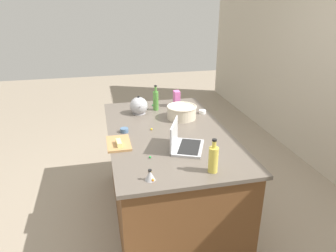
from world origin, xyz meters
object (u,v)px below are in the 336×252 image
object	(u,v)px
kitchen_timer	(150,175)
candy_bag	(177,99)
kettle	(139,106)
bottle_olive	(155,100)
ramekin_wide	(183,108)
bottle_oil	(213,159)
ramekin_medium	(202,112)
cutting_board	(119,143)
butter_stick_left	(119,143)
mixing_bowl_large	(182,112)
laptop	(184,143)
ramekin_small	(124,130)

from	to	relation	value
kitchen_timer	candy_bag	distance (m)	1.49
kettle	bottle_olive	bearing A→B (deg)	110.72
ramekin_wide	kitchen_timer	bearing A→B (deg)	-23.93
bottle_olive	kitchen_timer	size ratio (longest dim) A/B	3.44
bottle_oil	ramekin_medium	world-z (taller)	bottle_oil
cutting_board	butter_stick_left	bearing A→B (deg)	0.00
ramekin_medium	kitchen_timer	distance (m)	1.34
mixing_bowl_large	kitchen_timer	size ratio (longest dim) A/B	3.77
bottle_oil	butter_stick_left	bearing A→B (deg)	-131.19
kitchen_timer	cutting_board	bearing A→B (deg)	-164.80
laptop	cutting_board	size ratio (longest dim) A/B	1.28
butter_stick_left	ramekin_wide	xyz separation A→B (m)	(-0.73, 0.72, -0.02)
mixing_bowl_large	ramekin_medium	world-z (taller)	mixing_bowl_large
ramekin_medium	ramekin_small	bearing A→B (deg)	-70.05
laptop	candy_bag	size ratio (longest dim) A/B	2.19
butter_stick_left	ramekin_wide	size ratio (longest dim) A/B	1.44
butter_stick_left	laptop	bearing A→B (deg)	74.47
mixing_bowl_large	cutting_board	size ratio (longest dim) A/B	1.00
cutting_board	ramekin_small	distance (m)	0.25
cutting_board	kitchen_timer	xyz separation A→B (m)	(0.58, 0.16, 0.03)
ramekin_small	candy_bag	bearing A→B (deg)	132.86
laptop	mixing_bowl_large	xyz separation A→B (m)	(-0.64, 0.16, 0.02)
mixing_bowl_large	ramekin_small	size ratio (longest dim) A/B	4.00
bottle_oil	ramekin_small	xyz separation A→B (m)	(-0.81, -0.52, -0.08)
mixing_bowl_large	bottle_olive	world-z (taller)	bottle_olive
laptop	butter_stick_left	world-z (taller)	laptop
kettle	kitchen_timer	xyz separation A→B (m)	(1.26, -0.10, -0.04)
ramekin_wide	candy_bag	size ratio (longest dim) A/B	0.45
cutting_board	kitchen_timer	bearing A→B (deg)	15.20
laptop	kitchen_timer	distance (m)	0.52
ramekin_wide	kitchen_timer	xyz separation A→B (m)	(1.27, -0.56, 0.02)
kettle	ramekin_medium	bearing A→B (deg)	77.22
butter_stick_left	ramekin_medium	size ratio (longest dim) A/B	1.55
laptop	butter_stick_left	size ratio (longest dim) A/B	3.38
bottle_olive	ramekin_small	distance (m)	0.64
ramekin_medium	candy_bag	xyz separation A→B (m)	(-0.28, -0.20, 0.07)
bottle_oil	candy_bag	bearing A→B (deg)	176.08
mixing_bowl_large	bottle_oil	distance (m)	1.03
kettle	cutting_board	world-z (taller)	kettle
kitchen_timer	bottle_olive	bearing A→B (deg)	167.86
ramekin_wide	kitchen_timer	distance (m)	1.39
mixing_bowl_large	butter_stick_left	world-z (taller)	mixing_bowl_large
laptop	ramekin_wide	size ratio (longest dim) A/B	4.86
ramekin_small	kitchen_timer	distance (m)	0.82
laptop	mixing_bowl_large	bearing A→B (deg)	166.35
mixing_bowl_large	bottle_olive	distance (m)	0.36
kettle	cutting_board	xyz separation A→B (m)	(0.68, -0.26, -0.07)
bottle_olive	mixing_bowl_large	bearing A→B (deg)	34.79
bottle_olive	kitchen_timer	world-z (taller)	bottle_olive
ramekin_wide	candy_bag	bearing A→B (deg)	-165.94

